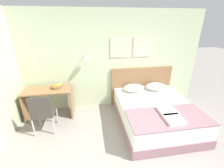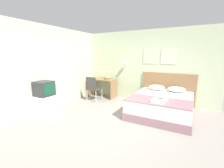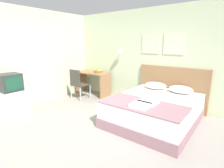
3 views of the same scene
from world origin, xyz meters
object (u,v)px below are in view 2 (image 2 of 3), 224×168
pillow_left (157,87)px  pillow_right (177,89)px  folded_towel_near_foot (161,98)px  headboard (167,89)px  desk (102,84)px  throw_blanket (158,101)px  bed (161,105)px  desk_chair (93,87)px  folded_towel_mid_bed (158,101)px  television (44,89)px  tv_stand (45,105)px  fruit_bowl (107,78)px

pillow_left → pillow_right: 0.64m
folded_towel_near_foot → pillow_left: bearing=107.7°
headboard → pillow_right: (0.32, -0.30, 0.08)m
desk → throw_blanket: bearing=-27.0°
bed → folded_towel_near_foot: folded_towel_near_foot is taller
desk_chair → bed: bearing=-1.2°
pillow_right → folded_towel_mid_bed: pillow_right is taller
folded_towel_near_foot → headboard: bearing=92.1°
throw_blanket → television: television is taller
bed → tv_stand: bearing=-150.8°
headboard → desk_chair: bearing=-158.9°
television → headboard: bearing=42.1°
fruit_bowl → headboard: bearing=6.4°
folded_towel_near_foot → fruit_bowl: (-2.40, 1.22, 0.20)m
bed → fruit_bowl: (-2.35, 0.78, 0.53)m
bed → folded_towel_near_foot: size_ratio=5.69×
pillow_left → throw_blanket: (0.32, -1.32, -0.07)m
bed → headboard: headboard is taller
folded_towel_near_foot → desk_chair: bearing=169.2°
bed → fruit_bowl: size_ratio=7.13×
folded_towel_near_foot → folded_towel_mid_bed: (-0.02, -0.28, 0.00)m
throw_blanket → fruit_bowl: fruit_bowl is taller
headboard → television: (-3.02, -2.73, 0.23)m
tv_stand → television: television is taller
television → pillow_right: bearing=36.1°
folded_towel_near_foot → desk_chair: size_ratio=0.38×
desk → fruit_bowl: bearing=13.2°
bed → desk: 2.68m
folded_towel_near_foot → television: television is taller
folded_towel_mid_bed → desk: (-2.60, 1.45, -0.07)m
folded_towel_near_foot → folded_towel_mid_bed: 0.28m
headboard → folded_towel_near_foot: 1.48m
folded_towel_near_foot → fruit_bowl: 2.70m
folded_towel_near_foot → desk: bearing=156.0°
headboard → throw_blanket: headboard is taller
pillow_left → desk: (-2.25, -0.01, -0.11)m
folded_towel_near_foot → tv_stand: folded_towel_near_foot is taller
folded_towel_mid_bed → tv_stand: folded_towel_mid_bed is taller
folded_towel_near_foot → television: (-3.07, -1.25, 0.18)m
folded_towel_near_foot → desk: size_ratio=0.31×
pillow_left → fruit_bowl: size_ratio=1.99×
folded_towel_mid_bed → tv_stand: (-3.05, -0.96, -0.32)m
pillow_left → desk_chair: size_ratio=0.60×
pillow_left → pillow_right: bearing=0.0°
throw_blanket → tv_stand: same height
bed → pillow_right: pillow_right is taller
pillow_left → desk_chair: bearing=-162.9°
folded_towel_near_foot → tv_stand: bearing=-157.9°
folded_towel_near_foot → desk: desk is taller
desk_chair → fruit_bowl: size_ratio=3.34×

